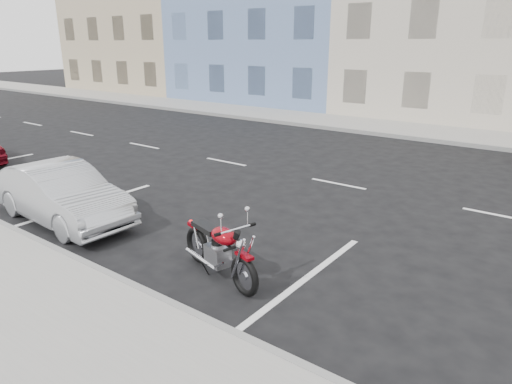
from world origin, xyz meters
TOP-DOWN VIEW (x-y plane):
  - ground at (0.00, 0.00)m, footprint 120.00×120.00m
  - sidewalk_far at (-5.00, 8.70)m, footprint 80.00×3.40m
  - curb_near at (-5.00, -7.00)m, footprint 80.00×0.12m
  - curb_far at (-5.00, 7.00)m, footprint 80.00×0.12m
  - bldg_far_west at (-26.00, 16.30)m, footprint 12.00×12.00m
  - motorcycle at (-0.46, -6.03)m, footprint 1.99×0.85m
  - sedan_silver at (-5.46, -5.96)m, footprint 3.78×1.47m

SIDE VIEW (x-z plane):
  - ground at x=0.00m, z-range 0.00..0.00m
  - sidewalk_far at x=-5.00m, z-range 0.00..0.15m
  - curb_near at x=-5.00m, z-range 0.00..0.16m
  - curb_far at x=-5.00m, z-range 0.00..0.16m
  - motorcycle at x=-0.46m, z-range -0.04..0.98m
  - sedan_silver at x=-5.46m, z-range 0.00..1.23m
  - bldg_far_west at x=-26.00m, z-range 0.00..12.00m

